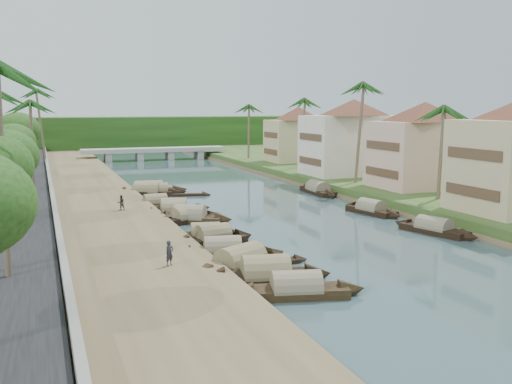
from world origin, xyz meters
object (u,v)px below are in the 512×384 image
object	(u,v)px
sampan_1	(266,275)
person_near	(169,253)
bridge	(154,151)
sampan_0	(296,290)

from	to	relation	value
sampan_1	person_near	world-z (taller)	person_near
sampan_1	person_near	bearing A→B (deg)	163.99
bridge	sampan_1	distance (m)	82.34
sampan_1	person_near	distance (m)	5.95
sampan_0	sampan_1	size ratio (longest dim) A/B	0.96
bridge	person_near	bearing A→B (deg)	-100.14
bridge	sampan_0	world-z (taller)	bridge
sampan_0	person_near	distance (m)	8.26
sampan_0	person_near	xyz separation A→B (m)	(-5.72, 5.85, 1.16)
person_near	sampan_0	bearing A→B (deg)	-74.83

